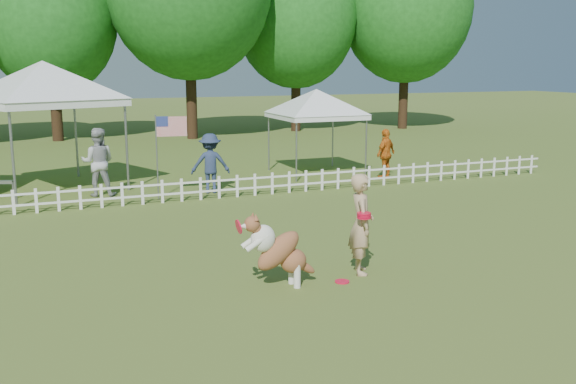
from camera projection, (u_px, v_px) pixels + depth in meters
The scene contains 15 objects.
ground at pixel (325, 281), 10.49m from camera, with size 120.00×120.00×0.00m, color #45651F.
picket_fence at pixel (210, 188), 16.79m from camera, with size 22.00×0.08×0.60m, color white, non-canonical shape.
handler at pixel (361, 224), 10.73m from camera, with size 0.62×0.41×1.71m, color tan.
dog at pixel (280, 251), 10.04m from camera, with size 1.18×0.39×1.22m, color brown, non-canonical shape.
frisbee_on_turf at pixel (342, 282), 10.41m from camera, with size 0.24×0.24×0.02m, color red.
canopy_tent_left at pixel (47, 128), 17.78m from camera, with size 3.39×3.39×3.50m, color white, non-canonical shape.
canopy_tent_right at pixel (316, 133), 20.58m from camera, with size 2.57×2.57×2.66m, color white, non-canonical shape.
flag_pole at pixel (157, 157), 16.64m from camera, with size 0.85×0.09×2.21m, color gray, non-canonical shape.
spectator_a at pixel (98, 162), 17.11m from camera, with size 0.89×0.69×1.83m, color #A8A9AE.
spectator_b at pixel (210, 163), 17.55m from camera, with size 1.06×0.61×1.64m, color navy.
spectator_c at pixel (386, 154), 19.76m from camera, with size 0.91×0.38×1.54m, color #CD6418.
tree_center_left at pixel (51, 32), 28.85m from camera, with size 6.00×6.00×9.80m, color #1A5819, non-canonical shape.
tree_center_right at pixel (189, 2), 29.44m from camera, with size 7.60×7.60×12.60m, color #1A5819, non-canonical shape.
tree_right at pixel (296, 31), 33.24m from camera, with size 6.20×6.20×10.40m, color #1A5819, non-canonical shape.
tree_far_right at pixel (406, 23), 34.46m from camera, with size 7.00×7.00×11.40m, color #1A5819, non-canonical shape.
Camera 1 is at (-4.34, -9.03, 3.47)m, focal length 40.00 mm.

